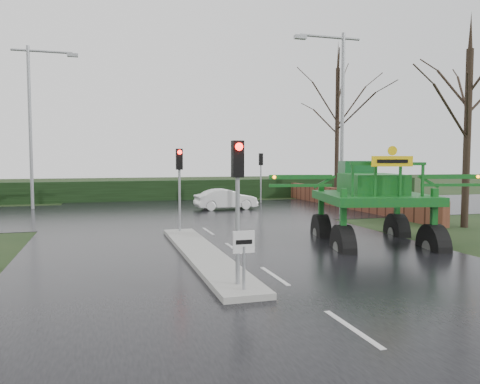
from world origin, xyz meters
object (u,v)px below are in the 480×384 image
object	(u,v)px
traffic_signal_mid	(179,172)
street_light_right	(337,107)
traffic_signal_far	(261,166)
street_light_left_far	(35,112)
white_sedan	(226,210)
keep_left_sign	(244,250)
traffic_signal_near	(238,181)
crop_sprayer	(342,189)

from	to	relation	value
traffic_signal_mid	street_light_right	distance (m)	11.05
traffic_signal_far	street_light_right	world-z (taller)	street_light_right
street_light_right	traffic_signal_mid	bearing A→B (deg)	-154.60
street_light_left_far	white_sedan	size ratio (longest dim) A/B	2.62
street_light_right	white_sedan	distance (m)	9.06
keep_left_sign	white_sedan	bearing A→B (deg)	76.54
traffic_signal_mid	keep_left_sign	bearing A→B (deg)	-90.00
traffic_signal_far	white_sedan	bearing A→B (deg)	45.97
white_sedan	traffic_signal_near	bearing A→B (deg)	162.10
traffic_signal_mid	traffic_signal_near	bearing A→B (deg)	-90.00
traffic_signal_far	street_light_right	distance (m)	8.86
traffic_signal_mid	street_light_left_far	distance (m)	14.68
street_light_right	white_sedan	xyz separation A→B (m)	(-5.22, 4.36, -5.99)
traffic_signal_far	street_light_left_far	xyz separation A→B (m)	(-14.69, -0.01, 3.40)
street_light_left_far	traffic_signal_far	bearing A→B (deg)	0.03
traffic_signal_mid	crop_sprayer	size ratio (longest dim) A/B	0.46
street_light_left_far	traffic_signal_mid	bearing A→B (deg)	-61.14
keep_left_sign	traffic_signal_far	world-z (taller)	traffic_signal_far
crop_sprayer	street_light_left_far	bearing A→B (deg)	137.13
traffic_signal_mid	crop_sprayer	xyz separation A→B (m)	(4.83, -4.62, -0.50)
keep_left_sign	traffic_signal_mid	xyz separation A→B (m)	(0.00, 8.99, 1.53)
traffic_signal_far	street_light_right	size ratio (longest dim) A/B	0.35
street_light_right	keep_left_sign	bearing A→B (deg)	-125.12
traffic_signal_near	crop_sprayer	distance (m)	6.21
traffic_signal_near	traffic_signal_mid	world-z (taller)	same
traffic_signal_near	crop_sprayer	bearing A→B (deg)	38.79
keep_left_sign	street_light_right	bearing A→B (deg)	54.88
street_light_right	crop_sprayer	world-z (taller)	street_light_right
keep_left_sign	traffic_signal_near	distance (m)	1.61
crop_sprayer	white_sedan	distance (m)	13.66
traffic_signal_near	white_sedan	distance (m)	18.08
traffic_signal_near	street_light_left_far	xyz separation A→B (m)	(-6.89, 21.01, 3.40)
traffic_signal_mid	white_sedan	size ratio (longest dim) A/B	0.93
traffic_signal_mid	street_light_right	xyz separation A→B (m)	(9.49, 4.51, 3.40)
traffic_signal_far	street_light_left_far	size ratio (longest dim) A/B	0.35
street_light_right	white_sedan	size ratio (longest dim) A/B	2.62
white_sedan	keep_left_sign	bearing A→B (deg)	162.47
street_light_right	street_light_left_far	world-z (taller)	same
street_light_left_far	white_sedan	bearing A→B (deg)	-18.03
traffic_signal_near	crop_sprayer	size ratio (longest dim) A/B	0.46
traffic_signal_mid	white_sedan	xyz separation A→B (m)	(4.28, 8.87, -2.59)
street_light_left_far	white_sedan	distance (m)	13.19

